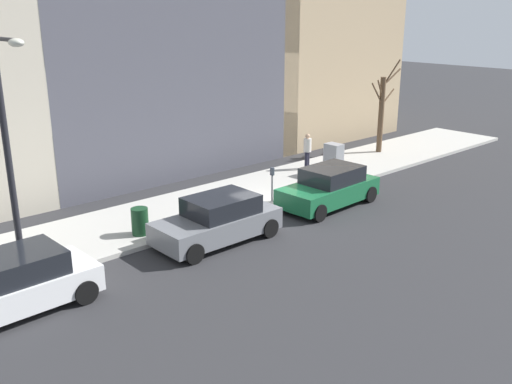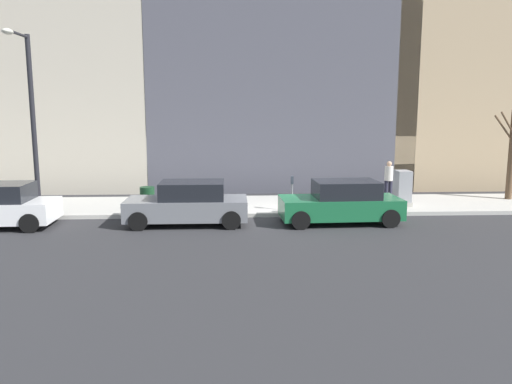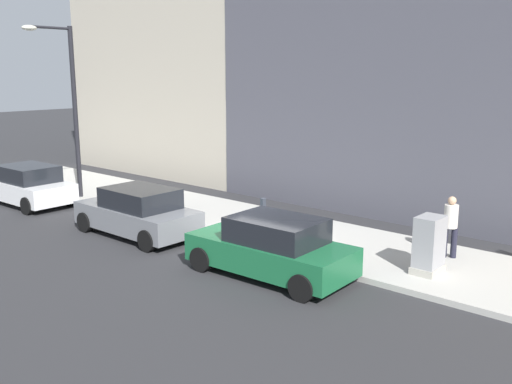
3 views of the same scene
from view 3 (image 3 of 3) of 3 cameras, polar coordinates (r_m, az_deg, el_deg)
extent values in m
plane|color=#2B2B2D|center=(16.32, -1.11, -5.88)|extent=(120.00, 120.00, 0.00)
cube|color=#B2AFA8|center=(17.77, 3.23, -4.15)|extent=(4.00, 36.00, 0.15)
cube|color=#196038|center=(14.24, 1.41, -6.18)|extent=(1.95, 4.26, 0.70)
cube|color=black|center=(13.93, 2.08, -3.80)|extent=(1.68, 2.26, 0.60)
cylinder|color=black|center=(14.68, -5.47, -6.70)|extent=(0.24, 0.65, 0.64)
cylinder|color=black|center=(15.87, -1.17, -5.20)|extent=(0.24, 0.65, 0.64)
cylinder|color=black|center=(12.82, 4.63, -9.51)|extent=(0.24, 0.65, 0.64)
cylinder|color=black|center=(14.17, 8.55, -7.47)|extent=(0.24, 0.65, 0.64)
cube|color=slate|center=(18.06, -11.81, -2.50)|extent=(1.81, 4.21, 0.70)
cube|color=black|center=(17.75, -11.51, -0.57)|extent=(1.61, 2.21, 0.60)
cylinder|color=black|center=(18.89, -16.70, -2.89)|extent=(0.22, 0.64, 0.64)
cylinder|color=black|center=(19.82, -12.57, -1.98)|extent=(0.22, 0.64, 0.64)
cylinder|color=black|center=(16.44, -10.82, -4.80)|extent=(0.22, 0.64, 0.64)
cylinder|color=black|center=(17.49, -6.46, -3.63)|extent=(0.22, 0.64, 0.64)
cube|color=white|center=(23.50, -21.95, 0.23)|extent=(1.91, 4.24, 0.70)
cube|color=black|center=(23.21, -21.84, 1.74)|extent=(1.66, 2.24, 0.60)
cylinder|color=black|center=(25.28, -21.92, 0.44)|extent=(0.24, 0.65, 0.64)
cylinder|color=black|center=(21.82, -21.88, -1.29)|extent=(0.24, 0.65, 0.64)
cylinder|color=black|center=(22.65, -18.13, -0.55)|extent=(0.24, 0.65, 0.64)
cylinder|color=slate|center=(16.27, 0.71, -3.46)|extent=(0.07, 0.07, 1.05)
cube|color=#2D333D|center=(16.10, 0.71, -1.14)|extent=(0.14, 0.10, 0.30)
cube|color=#A8A399|center=(14.76, 16.77, -7.41)|extent=(0.83, 0.61, 0.18)
cube|color=#939399|center=(14.54, 16.94, -4.74)|extent=(0.75, 0.55, 1.25)
cylinder|color=black|center=(23.15, -17.61, 7.46)|extent=(0.18, 0.18, 6.50)
cylinder|color=black|center=(22.73, -19.91, 15.20)|extent=(1.60, 0.10, 0.10)
ellipsoid|color=beige|center=(22.34, -21.74, 15.01)|extent=(0.56, 0.32, 0.20)
cylinder|color=#14381E|center=(20.49, -10.41, -0.62)|extent=(0.56, 0.56, 0.90)
cylinder|color=#1E1E2D|center=(16.01, 18.32, -4.78)|extent=(0.16, 0.16, 0.82)
cylinder|color=#1E1E2D|center=(16.03, 19.18, -4.81)|extent=(0.16, 0.16, 0.82)
cylinder|color=silver|center=(15.83, 18.92, -2.30)|extent=(0.36, 0.36, 0.62)
sphere|color=tan|center=(15.74, 19.03, -0.82)|extent=(0.22, 0.22, 0.22)
cube|color=#BCB29E|center=(31.69, -3.38, 17.37)|extent=(11.18, 11.18, 15.95)
camera|label=1|loc=(24.90, -57.75, 11.59)|focal=40.00mm
camera|label=2|loc=(14.20, -76.89, -1.68)|focal=35.00mm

